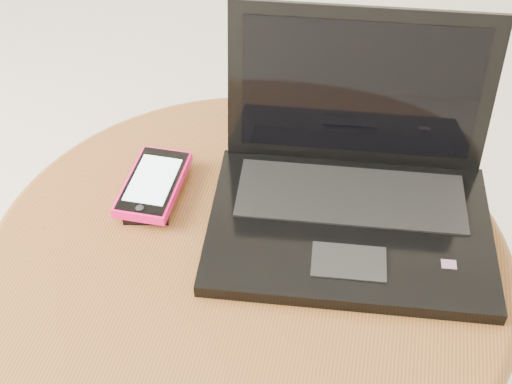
# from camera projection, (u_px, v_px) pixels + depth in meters

# --- Properties ---
(table) EXTENTS (0.64, 0.64, 0.51)m
(table) POSITION_uv_depth(u_px,v_px,m) (248.00, 306.00, 0.91)
(table) COLOR #552718
(table) RESTS_ON ground
(laptop) EXTENTS (0.36, 0.31, 0.22)m
(laptop) POSITION_uv_depth(u_px,v_px,m) (352.00, 187.00, 0.86)
(laptop) COLOR black
(laptop) RESTS_ON table
(phone_black) EXTENTS (0.08, 0.12, 0.01)m
(phone_black) POSITION_uv_depth(u_px,v_px,m) (150.00, 192.00, 0.90)
(phone_black) COLOR black
(phone_black) RESTS_ON table
(phone_pink) EXTENTS (0.07, 0.13, 0.02)m
(phone_pink) POSITION_uv_depth(u_px,v_px,m) (154.00, 184.00, 0.89)
(phone_pink) COLOR #FE106A
(phone_pink) RESTS_ON phone_black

